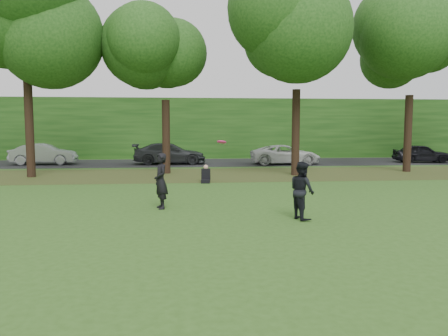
% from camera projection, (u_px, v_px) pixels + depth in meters
% --- Properties ---
extents(ground, '(120.00, 120.00, 0.00)m').
position_uv_depth(ground, '(267.00, 230.00, 11.17)').
color(ground, '#2C4F18').
rests_on(ground, ground).
extents(leaf_litter, '(60.00, 7.00, 0.01)m').
position_uv_depth(leaf_litter, '(221.00, 174.00, 24.04)').
color(leaf_litter, '#4B3E1A').
rests_on(leaf_litter, ground).
extents(street, '(70.00, 7.00, 0.02)m').
position_uv_depth(street, '(211.00, 163.00, 31.97)').
color(street, black).
rests_on(street, ground).
extents(far_hedge, '(70.00, 3.00, 5.00)m').
position_uv_depth(far_hedge, '(206.00, 128.00, 37.68)').
color(far_hedge, '#163D11').
rests_on(far_hedge, ground).
extents(player_left, '(0.61, 0.75, 1.79)m').
position_uv_depth(player_left, '(161.00, 181.00, 14.00)').
color(player_left, black).
rests_on(player_left, ground).
extents(player_right, '(0.82, 0.95, 1.66)m').
position_uv_depth(player_right, '(302.00, 190.00, 12.42)').
color(player_right, black).
rests_on(player_right, ground).
extents(parked_cars, '(38.40, 3.39, 1.46)m').
position_uv_depth(parked_cars, '(186.00, 154.00, 30.44)').
color(parked_cars, black).
rests_on(parked_cars, street).
extents(frisbee, '(0.36, 0.36, 0.11)m').
position_uv_depth(frisbee, '(222.00, 142.00, 13.01)').
color(frisbee, '#ED1472').
rests_on(frisbee, ground).
extents(seated_person, '(0.49, 0.77, 0.83)m').
position_uv_depth(seated_person, '(206.00, 176.00, 20.69)').
color(seated_person, black).
rests_on(seated_person, ground).
extents(tree_line, '(55.30, 7.90, 12.31)m').
position_uv_depth(tree_line, '(214.00, 28.00, 23.20)').
color(tree_line, black).
rests_on(tree_line, ground).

